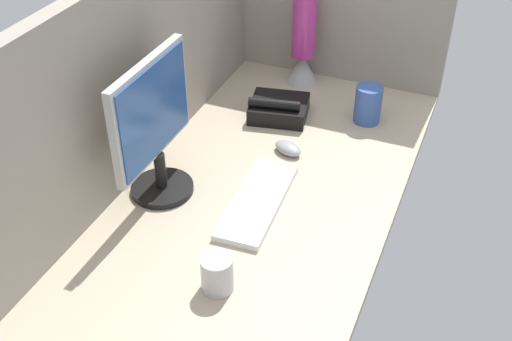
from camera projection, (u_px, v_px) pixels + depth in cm
name	position (u px, v px, depth cm)	size (l,w,h in cm)	color
ground_plane	(240.00, 215.00, 177.21)	(180.00, 80.00, 3.00)	tan
cubicle_wall_back	(111.00, 93.00, 170.37)	(180.00, 5.00, 58.87)	gray
monitor	(154.00, 125.00, 171.02)	(35.74, 18.00, 41.05)	black
keyboard	(258.00, 201.00, 178.27)	(37.00, 13.00, 2.00)	silver
mouse	(288.00, 148.00, 198.26)	(5.60, 9.60, 3.40)	#99999E
mug_steel	(217.00, 274.00, 150.55)	(7.88, 7.88, 9.53)	#B2B2B7
mug_ceramic_blue	(368.00, 104.00, 210.83)	(13.03, 8.90, 12.87)	#38569E
lava_lamp	(303.00, 41.00, 227.13)	(11.75, 11.75, 38.46)	#A5A5AD
desk_phone	(279.00, 108.00, 214.86)	(20.39, 21.96, 8.80)	black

